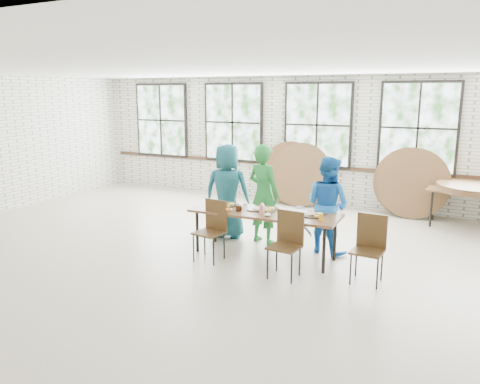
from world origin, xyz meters
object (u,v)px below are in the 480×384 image
object	(u,v)px
chair_near_left	(213,225)
chair_near_right	(287,238)
dining_table	(264,215)
storage_table	(477,194)

from	to	relation	value
chair_near_left	chair_near_right	xyz separation A→B (m)	(1.31, -0.13, 0.00)
dining_table	chair_near_left	size ratio (longest dim) A/B	2.54
dining_table	chair_near_right	world-z (taller)	chair_near_right
dining_table	chair_near_left	xyz separation A→B (m)	(-0.68, -0.48, -0.13)
chair_near_left	chair_near_right	size ratio (longest dim) A/B	1.00
chair_near_right	storage_table	xyz separation A→B (m)	(2.42, 3.93, 0.13)
storage_table	dining_table	bearing A→B (deg)	-127.51
chair_near_left	storage_table	distance (m)	5.32
chair_near_left	storage_table	world-z (taller)	chair_near_left
dining_table	chair_near_right	xyz separation A→B (m)	(0.63, -0.61, -0.13)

